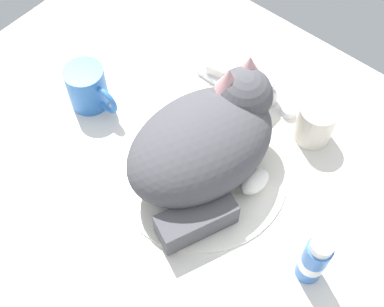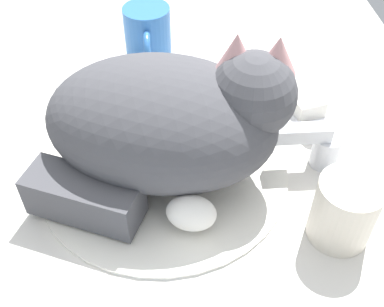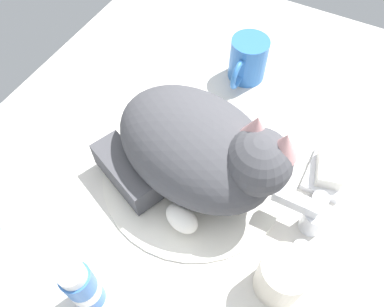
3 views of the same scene
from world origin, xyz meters
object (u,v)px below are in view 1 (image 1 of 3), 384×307
faucet (266,95)px  rinse_cup (315,123)px  coffee_mug (88,88)px  toothpaste_bottle (314,260)px  cat (207,141)px  soap_bar (225,68)px

faucet → rinse_cup: 11.09cm
coffee_mug → toothpaste_bottle: bearing=-1.8°
toothpaste_bottle → cat: bearing=169.7°
rinse_cup → soap_bar: bearing=177.7°
coffee_mug → faucet: bearing=39.6°
faucet → coffee_mug: size_ratio=1.06×
cat → toothpaste_bottle: bearing=-10.3°
cat → toothpaste_bottle: size_ratio=2.69×
cat → rinse_cup: 21.46cm
coffee_mug → soap_bar: bearing=54.3°
coffee_mug → rinse_cup: 42.55cm
cat → soap_bar: size_ratio=4.86×
cat → rinse_cup: bearing=59.7°
rinse_cup → coffee_mug: bearing=-150.4°
toothpaste_bottle → faucet: bearing=137.3°
cat → soap_bar: 22.64cm
faucet → soap_bar: faucet is taller
soap_bar → faucet: bearing=-2.0°
soap_bar → toothpaste_bottle: bearing=-33.6°
coffee_mug → soap_bar: size_ratio=1.77×
cat → faucet: bearing=91.3°
rinse_cup → toothpaste_bottle: bearing=-58.2°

